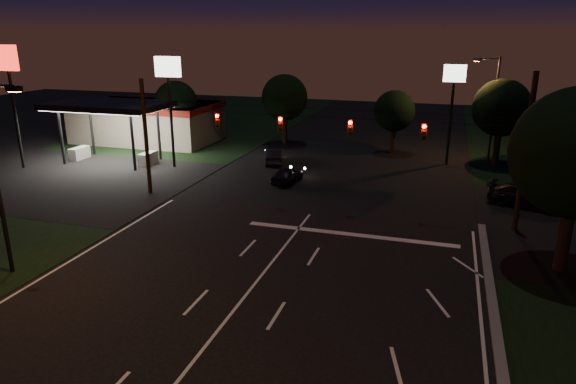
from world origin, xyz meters
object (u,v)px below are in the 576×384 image
at_px(car_oncoming_b, 273,156).
at_px(car_cross, 528,197).
at_px(car_oncoming_a, 287,175).
at_px(utility_pole_right, 514,230).

distance_m(car_oncoming_b, car_cross, 20.67).
height_order(car_oncoming_a, car_oncoming_b, car_oncoming_b).
bearing_deg(car_oncoming_b, car_oncoming_a, 98.87).
bearing_deg(car_cross, car_oncoming_a, 105.83).
xyz_separation_m(utility_pole_right, car_oncoming_b, (-18.49, 10.90, 0.65)).
xyz_separation_m(utility_pole_right, car_oncoming_a, (-15.46, 5.40, 0.61)).
bearing_deg(car_oncoming_a, car_oncoming_b, -54.61).
height_order(utility_pole_right, car_oncoming_b, utility_pole_right).
bearing_deg(car_oncoming_b, car_cross, 142.33).
height_order(car_oncoming_b, car_cross, car_cross).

